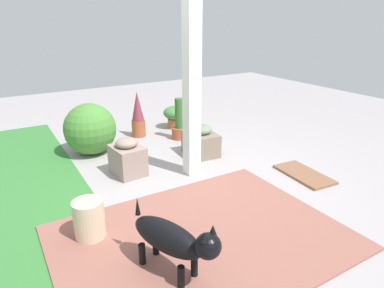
# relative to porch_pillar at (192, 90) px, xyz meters

# --- Properties ---
(ground_plane) EXTENTS (12.00, 12.00, 0.00)m
(ground_plane) POSITION_rel_porch_pillar_xyz_m (-0.20, 0.17, -1.02)
(ground_plane) COLOR #A39C9D
(brick_path) EXTENTS (1.80, 2.40, 0.02)m
(brick_path) POSITION_rel_porch_pillar_xyz_m (-1.17, 0.60, -1.01)
(brick_path) COLOR #955B4E
(brick_path) RESTS_ON ground
(porch_pillar) EXTENTS (0.16, 0.16, 2.03)m
(porch_pillar) POSITION_rel_porch_pillar_xyz_m (0.00, 0.00, 0.00)
(porch_pillar) COLOR white
(porch_pillar) RESTS_ON ground
(stone_planter_nearest) EXTENTS (0.51, 0.41, 0.43)m
(stone_planter_nearest) POSITION_rel_porch_pillar_xyz_m (0.45, -0.41, -0.82)
(stone_planter_nearest) COLOR gray
(stone_planter_nearest) RESTS_ON ground
(stone_planter_mid) EXTENTS (0.44, 0.37, 0.46)m
(stone_planter_mid) POSITION_rel_porch_pillar_xyz_m (0.37, 0.67, -0.81)
(stone_planter_mid) COLOR gray
(stone_planter_mid) RESTS_ON ground
(round_shrub) EXTENTS (0.70, 0.70, 0.70)m
(round_shrub) POSITION_rel_porch_pillar_xyz_m (1.26, 0.86, -0.66)
(round_shrub) COLOR #478435
(round_shrub) RESTS_ON ground
(terracotta_pot_tall) EXTENTS (0.23, 0.23, 0.64)m
(terracotta_pot_tall) POSITION_rel_porch_pillar_xyz_m (1.17, -0.47, -0.79)
(terracotta_pot_tall) COLOR #AA4E35
(terracotta_pot_tall) RESTS_ON ground
(terracotta_pot_spiky) EXTENTS (0.21, 0.21, 0.71)m
(terracotta_pot_spiky) POSITION_rel_porch_pillar_xyz_m (1.60, 0.02, -0.68)
(terracotta_pot_spiky) COLOR #A65332
(terracotta_pot_spiky) RESTS_ON ground
(terracotta_pot_broad) EXTENTS (0.37, 0.37, 0.37)m
(terracotta_pot_broad) POSITION_rel_porch_pillar_xyz_m (1.69, -0.67, -0.79)
(terracotta_pot_broad) COLOR #A26034
(terracotta_pot_broad) RESTS_ON ground
(dog) EXTENTS (0.76, 0.42, 0.53)m
(dog) POSITION_rel_porch_pillar_xyz_m (-1.43, 1.01, -0.71)
(dog) COLOR black
(dog) RESTS_ON ground
(ceramic_urn) EXTENTS (0.26, 0.26, 0.35)m
(ceramic_urn) POSITION_rel_porch_pillar_xyz_m (-0.67, 1.41, -0.84)
(ceramic_urn) COLOR beige
(ceramic_urn) RESTS_ON ground
(doormat) EXTENTS (0.73, 0.42, 0.03)m
(doormat) POSITION_rel_porch_pillar_xyz_m (-0.76, -1.11, -1.00)
(doormat) COLOR brown
(doormat) RESTS_ON ground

